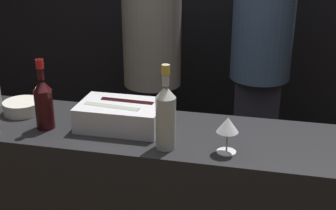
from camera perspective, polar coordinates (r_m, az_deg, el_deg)
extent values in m
cube|color=silver|center=(2.13, -5.78, -1.25)|extent=(0.38, 0.25, 0.11)
cylinder|color=#9EA899|center=(2.09, -6.82, -0.90)|extent=(0.26, 0.09, 0.07)
cylinder|color=black|center=(2.15, -4.94, -0.20)|extent=(0.25, 0.08, 0.07)
cylinder|color=silver|center=(2.39, -17.32, -0.24)|extent=(0.18, 0.18, 0.06)
cylinder|color=gray|center=(2.38, -17.39, 0.32)|extent=(0.15, 0.15, 0.01)
cylinder|color=silver|center=(1.93, 7.12, -5.68)|extent=(0.08, 0.08, 0.00)
cylinder|color=silver|center=(1.91, 7.19, -4.45)|extent=(0.01, 0.01, 0.09)
cone|color=silver|center=(1.88, 7.29, -2.39)|extent=(0.09, 0.09, 0.06)
cylinder|color=#B2B7AD|center=(1.91, -0.28, -2.21)|extent=(0.08, 0.08, 0.22)
cone|color=#B2B7AD|center=(1.85, -0.29, 1.64)|extent=(0.08, 0.08, 0.05)
cylinder|color=#B2B7AD|center=(1.83, -0.29, 3.65)|extent=(0.03, 0.03, 0.09)
cylinder|color=gold|center=(1.83, -0.29, 4.36)|extent=(0.03, 0.03, 0.04)
cylinder|color=black|center=(2.17, -14.83, -0.49)|extent=(0.08, 0.08, 0.18)
cone|color=black|center=(2.13, -15.13, 2.38)|extent=(0.08, 0.08, 0.05)
cylinder|color=black|center=(2.11, -15.31, 4.19)|extent=(0.03, 0.03, 0.09)
cylinder|color=red|center=(2.10, -15.38, 4.85)|extent=(0.03, 0.03, 0.04)
cube|color=black|center=(3.54, -1.82, -3.25)|extent=(0.31, 0.23, 0.77)
cylinder|color=slate|center=(3.29, -1.97, 8.47)|extent=(0.41, 0.41, 0.71)
cube|color=black|center=(3.42, 10.53, -3.58)|extent=(0.30, 0.22, 0.87)
cylinder|color=#334766|center=(3.17, 11.56, 10.03)|extent=(0.40, 0.40, 0.78)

